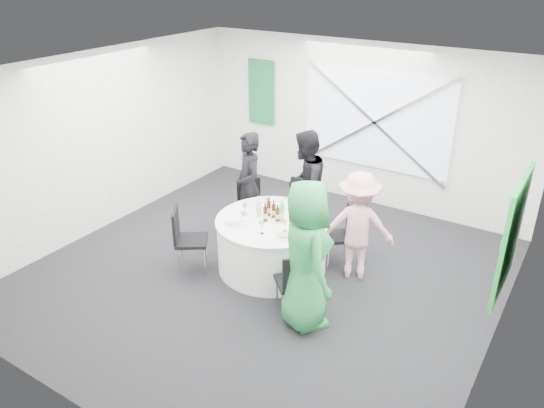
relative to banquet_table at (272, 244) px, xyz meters
The scene contains 45 objects.
floor 0.43m from the banquet_table, 90.00° to the right, with size 6.00×6.00×0.00m, color black.
ceiling 2.43m from the banquet_table, 90.00° to the right, with size 6.00×6.00×0.00m, color white.
wall_back 2.98m from the banquet_table, 90.00° to the left, with size 6.00×6.00×0.00m, color silver.
wall_front 3.36m from the banquet_table, 90.00° to the right, with size 6.00×6.00×0.00m, color silver.
wall_left 3.17m from the banquet_table, behind, with size 6.00×6.00×0.00m, color silver.
wall_right 3.17m from the banquet_table, ahead, with size 6.00×6.00×0.00m, color silver.
window_panel 2.99m from the banquet_table, 83.80° to the left, with size 2.60×0.03×1.60m, color silver.
window_brace_a 2.96m from the banquet_table, 83.71° to the left, with size 0.05×0.05×3.16m, color silver.
window_brace_b 2.96m from the banquet_table, 83.71° to the left, with size 0.05×0.05×3.16m, color silver.
green_banner 3.65m from the banquet_table, 126.03° to the left, with size 0.55×0.04×1.20m, color #136235.
green_sign 3.08m from the banquet_table, ahead, with size 0.05×1.20×1.40m, color #1A9033.
banquet_table is the anchor object (origin of this frame).
chair_back 1.05m from the banquet_table, 97.92° to the left, with size 0.48×0.49×0.93m.
chair_back_left 1.15m from the banquet_table, 139.80° to the left, with size 0.56×0.56×0.87m.
chair_back_right 1.03m from the banquet_table, 41.27° to the left, with size 0.55×0.55×0.86m.
chair_front_right 1.16m from the banquet_table, 43.17° to the right, with size 0.57×0.57×0.89m.
chair_front_left 1.21m from the banquet_table, 145.14° to the right, with size 0.60×0.59×0.94m.
person_man_back_left 1.13m from the banquet_table, 142.96° to the left, with size 0.62×0.40×1.69m, color black.
person_man_back 1.18m from the banquet_table, 95.16° to the left, with size 0.84×0.46×1.72m, color black.
person_woman_pink 1.22m from the banquet_table, 23.16° to the left, with size 0.99×0.46×1.53m, color pink.
person_woman_green 1.39m from the banquet_table, 39.59° to the right, with size 0.90×0.59×1.85m, color #268D47.
plate_back 0.66m from the banquet_table, 87.83° to the left, with size 0.25×0.25×0.01m.
plate_back_left 0.69m from the banquet_table, 151.54° to the left, with size 0.27×0.27×0.01m.
plate_back_right 0.72m from the banquet_table, 23.28° to the left, with size 0.29×0.29×0.04m.
plate_front_right 0.64m from the banquet_table, 38.80° to the right, with size 0.25×0.25×0.04m.
plate_front_left 0.64m from the banquet_table, 133.24° to the right, with size 0.28×0.28×0.01m.
napkin 0.69m from the banquet_table, 133.83° to the right, with size 0.17×0.12×0.05m, color white.
beer_bottle_a 0.50m from the banquet_table, 140.04° to the left, with size 0.06×0.06×0.26m.
beer_bottle_b 0.48m from the banquet_table, 106.57° to the left, with size 0.06×0.06×0.25m.
beer_bottle_c 0.48m from the banquet_table, 10.02° to the left, with size 0.06×0.06×0.24m.
beer_bottle_d 0.49m from the banquet_table, 126.03° to the right, with size 0.06×0.06×0.27m.
green_water_bottle 0.52m from the banquet_table, 15.90° to the left, with size 0.08×0.08×0.31m.
clear_water_bottle 0.54m from the banquet_table, behind, with size 0.08×0.08×0.29m.
wine_glass_a 0.65m from the banquet_table, 75.97° to the right, with size 0.07×0.07×0.17m.
wine_glass_b 0.64m from the banquet_table, 135.82° to the right, with size 0.07×0.07×0.17m.
wine_glass_c 0.65m from the banquet_table, 84.55° to the left, with size 0.07×0.07×0.17m.
wine_glass_d 0.66m from the banquet_table, behind, with size 0.07×0.07×0.17m.
wine_glass_e 0.61m from the banquet_table, 132.46° to the left, with size 0.07×0.07×0.17m.
wine_glass_f 0.62m from the banquet_table, 29.45° to the right, with size 0.07×0.07×0.17m.
fork_a 0.69m from the banquet_table, 11.37° to the left, with size 0.01×0.15×0.01m, color silver.
knife_a 0.69m from the banquet_table, 42.59° to the left, with size 0.01×0.15×0.01m, color silver.
fork_b 0.69m from the banquet_table, 75.19° to the left, with size 0.01×0.15×0.01m, color silver.
knife_b 0.69m from the banquet_table, 113.11° to the left, with size 0.01×0.15×0.01m, color silver.
fork_c 0.69m from the banquet_table, 136.26° to the left, with size 0.01×0.15×0.01m, color silver.
knife_c 0.69m from the banquet_table, 163.06° to the left, with size 0.01×0.15×0.01m, color silver.
Camera 1 is at (3.48, -5.24, 4.08)m, focal length 35.00 mm.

